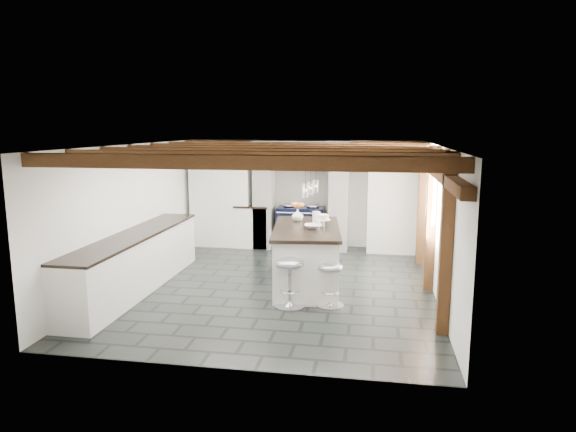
% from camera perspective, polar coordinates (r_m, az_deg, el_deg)
% --- Properties ---
extents(ground, '(6.00, 6.00, 0.00)m').
position_cam_1_polar(ground, '(8.55, -1.12, -7.72)').
color(ground, black).
rests_on(ground, ground).
extents(room_shell, '(6.00, 6.03, 6.00)m').
position_cam_1_polar(room_shell, '(9.78, -3.11, 0.94)').
color(room_shell, white).
rests_on(room_shell, ground).
extents(range_cooker, '(1.00, 0.63, 0.99)m').
position_cam_1_polar(range_cooker, '(11.00, 1.46, -1.22)').
color(range_cooker, black).
rests_on(range_cooker, ground).
extents(kitchen_island, '(1.28, 2.12, 1.33)m').
position_cam_1_polar(kitchen_island, '(8.37, 2.05, -4.50)').
color(kitchen_island, white).
rests_on(kitchen_island, ground).
extents(bar_stool_near, '(0.45, 0.45, 0.75)m').
position_cam_1_polar(bar_stool_near, '(7.50, 4.71, -6.57)').
color(bar_stool_near, silver).
rests_on(bar_stool_near, ground).
extents(bar_stool_far, '(0.51, 0.51, 0.84)m').
position_cam_1_polar(bar_stool_far, '(7.43, 0.18, -6.27)').
color(bar_stool_far, silver).
rests_on(bar_stool_far, ground).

